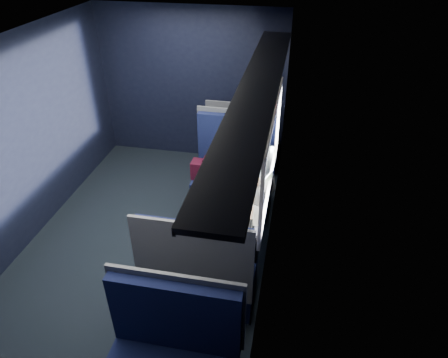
% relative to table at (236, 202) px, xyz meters
% --- Properties ---
extents(ground, '(2.80, 4.20, 0.01)m').
position_rel_table_xyz_m(ground, '(-1.03, 0.00, -0.67)').
color(ground, black).
extents(room_shell, '(3.00, 4.40, 2.40)m').
position_rel_table_xyz_m(room_shell, '(-1.01, 0.00, 0.81)').
color(room_shell, black).
rests_on(room_shell, ground).
extents(table, '(0.62, 1.00, 0.74)m').
position_rel_table_xyz_m(table, '(0.00, 0.00, 0.00)').
color(table, '#54565E').
rests_on(table, ground).
extents(seat_bay_near, '(1.04, 0.62, 1.26)m').
position_rel_table_xyz_m(seat_bay_near, '(-0.20, 0.87, -0.24)').
color(seat_bay_near, '#0B1033').
rests_on(seat_bay_near, ground).
extents(seat_bay_far, '(1.04, 0.62, 1.26)m').
position_rel_table_xyz_m(seat_bay_far, '(-0.18, -0.87, -0.25)').
color(seat_bay_far, '#0B1033').
rests_on(seat_bay_far, ground).
extents(seat_row_front, '(1.04, 0.51, 1.16)m').
position_rel_table_xyz_m(seat_row_front, '(-0.18, 1.80, -0.25)').
color(seat_row_front, '#0B1033').
rests_on(seat_row_front, ground).
extents(man, '(0.53, 0.56, 1.32)m').
position_rel_table_xyz_m(man, '(0.07, 0.70, 0.06)').
color(man, black).
rests_on(man, ground).
extents(woman, '(0.53, 0.56, 1.32)m').
position_rel_table_xyz_m(woman, '(0.07, -0.71, 0.06)').
color(woman, black).
rests_on(woman, ground).
extents(papers, '(0.63, 0.89, 0.01)m').
position_rel_table_xyz_m(papers, '(-0.01, -0.06, 0.08)').
color(papers, white).
rests_on(papers, table).
extents(laptop, '(0.35, 0.39, 0.25)m').
position_rel_table_xyz_m(laptop, '(0.27, 0.05, 0.14)').
color(laptop, silver).
rests_on(laptop, table).
extents(bottle_small, '(0.06, 0.06, 0.20)m').
position_rel_table_xyz_m(bottle_small, '(0.20, 0.34, 0.17)').
color(bottle_small, silver).
rests_on(bottle_small, table).
extents(cup, '(0.06, 0.06, 0.08)m').
position_rel_table_xyz_m(cup, '(0.23, 0.44, 0.12)').
color(cup, white).
rests_on(cup, table).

